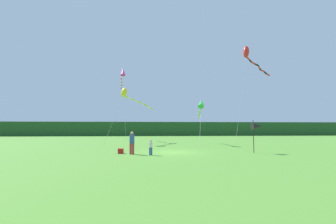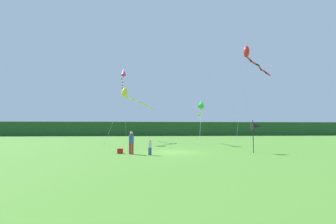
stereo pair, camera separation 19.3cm
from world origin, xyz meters
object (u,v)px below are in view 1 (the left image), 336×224
at_px(kite_red, 249,56).
at_px(banner_flag_pole, 257,126).
at_px(kite_yellow, 128,95).
at_px(person_child, 151,146).
at_px(cooler_box, 121,151).
at_px(person_adult, 132,142).
at_px(kite_green, 201,105).
at_px(kite_magenta, 123,74).

bearing_deg(kite_red, banner_flag_pole, -111.93).
bearing_deg(banner_flag_pole, kite_yellow, 134.85).
bearing_deg(kite_yellow, person_child, -76.86).
height_order(cooler_box, kite_yellow, kite_yellow).
relative_size(person_adult, banner_flag_pole, 0.66).
xyz_separation_m(kite_yellow, kite_green, (9.62, -2.27, -1.53)).
relative_size(person_adult, kite_green, 0.21).
bearing_deg(kite_yellow, banner_flag_pole, -45.15).
xyz_separation_m(cooler_box, kite_yellow, (-0.59, 11.80, 6.46)).
height_order(person_adult, kite_red, kite_red).
bearing_deg(person_adult, kite_magenta, 99.40).
xyz_separation_m(person_child, kite_green, (6.55, 10.88, 4.45)).
height_order(person_adult, cooler_box, person_adult).
bearing_deg(person_child, cooler_box, 151.32).
distance_m(person_child, kite_magenta, 23.27).
bearing_deg(person_child, kite_green, 58.93).
height_order(cooler_box, banner_flag_pole, banner_flag_pole).
distance_m(person_child, banner_flag_pole, 9.31).
relative_size(cooler_box, kite_green, 0.05).
relative_size(person_child, kite_green, 0.14).
xyz_separation_m(cooler_box, kite_magenta, (-2.25, 18.81, 11.07)).
bearing_deg(kite_green, cooler_box, -133.49).
relative_size(cooler_box, kite_red, 0.04).
xyz_separation_m(person_child, cooler_box, (-2.48, 1.36, -0.48)).
relative_size(cooler_box, kite_yellow, 0.06).
xyz_separation_m(person_child, banner_flag_pole, (9.13, 0.89, 1.58)).
relative_size(banner_flag_pole, kite_yellow, 0.36).
xyz_separation_m(person_adult, kite_yellow, (-1.55, 12.37, 5.64)).
bearing_deg(kite_green, kite_yellow, 166.71).
xyz_separation_m(kite_yellow, kite_red, (15.35, -4.44, 4.47)).
height_order(person_adult, banner_flag_pole, banner_flag_pole).
height_order(person_adult, kite_yellow, kite_yellow).
distance_m(cooler_box, kite_magenta, 21.95).
bearing_deg(kite_red, kite_magenta, 146.04).
relative_size(cooler_box, banner_flag_pole, 0.16).
bearing_deg(kite_red, person_child, -144.66).
relative_size(kite_magenta, kite_green, 1.43).
distance_m(kite_red, kite_green, 8.57).
relative_size(person_child, kite_red, 0.10).
relative_size(person_adult, kite_red, 0.15).
height_order(banner_flag_pole, kite_yellow, kite_yellow).
distance_m(person_child, kite_green, 13.46).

